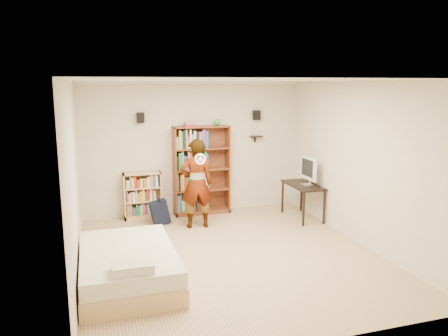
% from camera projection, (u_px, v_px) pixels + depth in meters
% --- Properties ---
extents(ground, '(4.50, 5.00, 0.01)m').
position_uv_depth(ground, '(230.00, 255.00, 6.85)').
color(ground, tan).
rests_on(ground, ground).
extents(room_shell, '(4.52, 5.02, 2.71)m').
position_uv_depth(room_shell, '(231.00, 144.00, 6.51)').
color(room_shell, beige).
rests_on(room_shell, ground).
extents(crown_molding, '(4.50, 5.00, 0.06)m').
position_uv_depth(crown_molding, '(231.00, 82.00, 6.34)').
color(crown_molding, silver).
rests_on(crown_molding, room_shell).
extents(speaker_left, '(0.14, 0.12, 0.20)m').
position_uv_depth(speaker_left, '(141.00, 118.00, 8.41)').
color(speaker_left, black).
rests_on(speaker_left, room_shell).
extents(speaker_right, '(0.14, 0.12, 0.20)m').
position_uv_depth(speaker_right, '(257.00, 115.00, 9.11)').
color(speaker_right, black).
rests_on(speaker_right, room_shell).
extents(wall_shelf, '(0.25, 0.16, 0.02)m').
position_uv_depth(wall_shelf, '(256.00, 137.00, 9.20)').
color(wall_shelf, black).
rests_on(wall_shelf, room_shell).
extents(tall_bookshelf, '(1.14, 0.33, 1.81)m').
position_uv_depth(tall_bookshelf, '(202.00, 170.00, 8.90)').
color(tall_bookshelf, brown).
rests_on(tall_bookshelf, ground).
extents(low_bookshelf, '(0.74, 0.28, 0.92)m').
position_uv_depth(low_bookshelf, '(143.00, 196.00, 8.66)').
color(low_bookshelf, tan).
rests_on(low_bookshelf, ground).
extents(computer_desk, '(0.51, 1.01, 0.69)m').
position_uv_depth(computer_desk, '(302.00, 201.00, 8.69)').
color(computer_desk, black).
rests_on(computer_desk, ground).
extents(imac, '(0.20, 0.56, 0.55)m').
position_uv_depth(imac, '(308.00, 171.00, 8.52)').
color(imac, silver).
rests_on(imac, computer_desk).
extents(daybed, '(1.26, 1.93, 0.57)m').
position_uv_depth(daybed, '(128.00, 262.00, 5.89)').
color(daybed, beige).
rests_on(daybed, ground).
extents(person, '(0.64, 0.44, 1.67)m').
position_uv_depth(person, '(196.00, 184.00, 8.04)').
color(person, black).
rests_on(person, ground).
extents(wii_wheel, '(0.20, 0.08, 0.21)m').
position_uv_depth(wii_wheel, '(200.00, 159.00, 7.65)').
color(wii_wheel, silver).
rests_on(wii_wheel, person).
extents(navy_bag, '(0.38, 0.27, 0.48)m').
position_uv_depth(navy_bag, '(160.00, 212.00, 8.32)').
color(navy_bag, black).
rests_on(navy_bag, ground).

